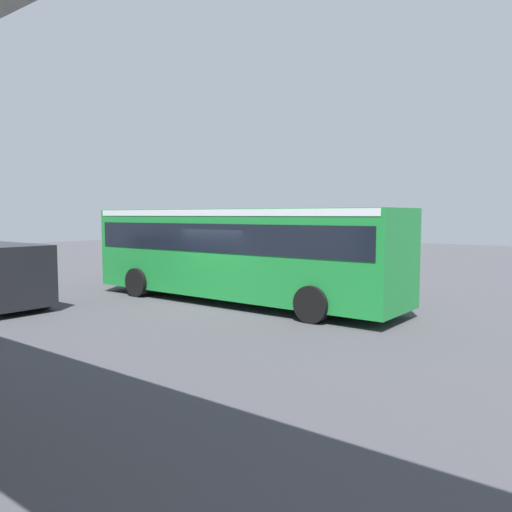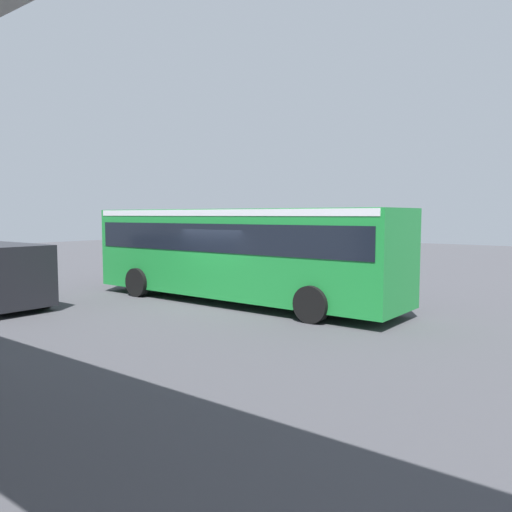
{
  "view_description": "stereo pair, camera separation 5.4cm",
  "coord_description": "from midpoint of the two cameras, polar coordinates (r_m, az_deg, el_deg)",
  "views": [
    {
      "loc": [
        -10.76,
        12.24,
        2.96
      ],
      "look_at": [
        -0.65,
        -0.91,
        1.6
      ],
      "focal_mm": 35.23,
      "sensor_mm": 36.0,
      "label": 1
    },
    {
      "loc": [
        -10.8,
        12.21,
        2.96
      ],
      "look_at": [
        -0.65,
        -0.91,
        1.6
      ],
      "focal_mm": 35.23,
      "sensor_mm": 36.0,
      "label": 2
    }
  ],
  "objects": [
    {
      "name": "city_bus",
      "position": [
        16.88,
        -2.19,
        1.03
      ],
      "size": [
        11.54,
        2.85,
        3.15
      ],
      "color": "#1E8C38",
      "rests_on": "ground"
    },
    {
      "name": "lane_dash_centre",
      "position": [
        21.19,
        -7.19,
        -3.37
      ],
      "size": [
        2.0,
        0.2,
        0.01
      ],
      "primitive_type": "cube",
      "color": "silver",
      "rests_on": "ground"
    },
    {
      "name": "ground",
      "position": [
        16.57,
        -3.83,
        -5.62
      ],
      "size": [
        80.0,
        80.0,
        0.0
      ],
      "primitive_type": "plane",
      "color": "#424247"
    },
    {
      "name": "pedestrian",
      "position": [
        24.49,
        -16.0,
        -0.35
      ],
      "size": [
        0.38,
        0.38,
        1.79
      ],
      "color": "#2D2D38",
      "rests_on": "ground"
    },
    {
      "name": "lane_dash_leftmost",
      "position": [
        16.63,
        12.91,
        -5.68
      ],
      "size": [
        2.0,
        0.2,
        0.01
      ],
      "primitive_type": "cube",
      "color": "silver",
      "rests_on": "ground"
    },
    {
      "name": "traffic_sign",
      "position": [
        20.2,
        4.83,
        1.64
      ],
      "size": [
        0.08,
        0.6,
        2.8
      ],
      "color": "slate",
      "rests_on": "ground"
    },
    {
      "name": "lane_dash_left",
      "position": [
        18.62,
        1.62,
        -4.45
      ],
      "size": [
        2.0,
        0.2,
        0.01
      ],
      "primitive_type": "cube",
      "color": "silver",
      "rests_on": "ground"
    }
  ]
}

